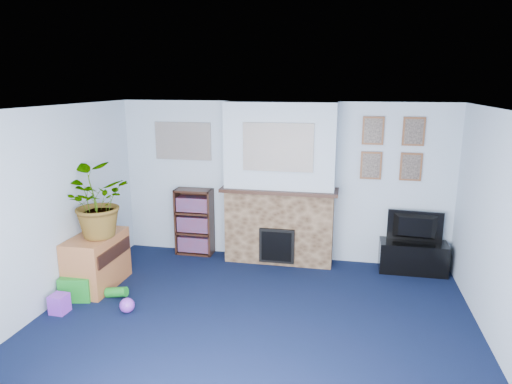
% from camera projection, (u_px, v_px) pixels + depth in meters
% --- Properties ---
extents(floor, '(5.00, 4.50, 0.01)m').
position_uv_depth(floor, '(250.00, 329.00, 5.05)').
color(floor, black).
rests_on(floor, ground).
extents(ceiling, '(5.00, 4.50, 0.01)m').
position_uv_depth(ceiling, '(250.00, 110.00, 4.49)').
color(ceiling, white).
rests_on(ceiling, wall_back).
extents(wall_back, '(5.00, 0.04, 2.40)m').
position_uv_depth(wall_back, '(282.00, 182.00, 6.91)').
color(wall_back, '#AFC0D3').
rests_on(wall_back, ground).
extents(wall_front, '(5.00, 0.04, 2.40)m').
position_uv_depth(wall_front, '(167.00, 343.00, 2.62)').
color(wall_front, '#AFC0D3').
rests_on(wall_front, ground).
extents(wall_left, '(0.04, 4.50, 2.40)m').
position_uv_depth(wall_left, '(39.00, 213.00, 5.25)').
color(wall_left, '#AFC0D3').
rests_on(wall_left, ground).
extents(wall_right, '(0.04, 4.50, 2.40)m').
position_uv_depth(wall_right, '(510.00, 242.00, 4.28)').
color(wall_right, '#AFC0D3').
rests_on(wall_right, ground).
extents(chimney_breast, '(1.72, 0.50, 2.40)m').
position_uv_depth(chimney_breast, '(280.00, 186.00, 6.72)').
color(chimney_breast, brown).
rests_on(chimney_breast, ground).
extents(collage_main, '(1.00, 0.03, 0.68)m').
position_uv_depth(collage_main, '(278.00, 147.00, 6.38)').
color(collage_main, gray).
rests_on(collage_main, chimney_breast).
extents(collage_left, '(0.90, 0.03, 0.58)m').
position_uv_depth(collage_left, '(183.00, 141.00, 7.06)').
color(collage_left, gray).
rests_on(collage_left, wall_back).
extents(portrait_tl, '(0.30, 0.03, 0.40)m').
position_uv_depth(portrait_tl, '(373.00, 131.00, 6.45)').
color(portrait_tl, brown).
rests_on(portrait_tl, wall_back).
extents(portrait_tr, '(0.30, 0.03, 0.40)m').
position_uv_depth(portrait_tr, '(414.00, 131.00, 6.34)').
color(portrait_tr, brown).
rests_on(portrait_tr, wall_back).
extents(portrait_bl, '(0.30, 0.03, 0.40)m').
position_uv_depth(portrait_bl, '(371.00, 165.00, 6.57)').
color(portrait_bl, brown).
rests_on(portrait_bl, wall_back).
extents(portrait_br, '(0.30, 0.03, 0.40)m').
position_uv_depth(portrait_br, '(411.00, 167.00, 6.46)').
color(portrait_br, brown).
rests_on(portrait_br, wall_back).
extents(tv_stand, '(0.94, 0.39, 0.44)m').
position_uv_depth(tv_stand, '(413.00, 257.00, 6.55)').
color(tv_stand, black).
rests_on(tv_stand, ground).
extents(television, '(0.77, 0.16, 0.44)m').
position_uv_depth(television, '(415.00, 227.00, 6.47)').
color(television, black).
rests_on(television, tv_stand).
extents(bookshelf, '(0.58, 0.28, 1.05)m').
position_uv_depth(bookshelf, '(195.00, 223.00, 7.20)').
color(bookshelf, black).
rests_on(bookshelf, ground).
extents(sideboard, '(0.51, 0.91, 0.71)m').
position_uv_depth(sideboard, '(97.00, 261.00, 6.06)').
color(sideboard, '#AB6336').
rests_on(sideboard, ground).
extents(potted_plant, '(0.88, 0.77, 0.93)m').
position_uv_depth(potted_plant, '(93.00, 202.00, 5.81)').
color(potted_plant, '#26661E').
rests_on(potted_plant, sideboard).
extents(mantel_clock, '(0.10, 0.06, 0.13)m').
position_uv_depth(mantel_clock, '(271.00, 184.00, 6.69)').
color(mantel_clock, gold).
rests_on(mantel_clock, chimney_breast).
extents(mantel_candle, '(0.05, 0.05, 0.17)m').
position_uv_depth(mantel_candle, '(297.00, 184.00, 6.61)').
color(mantel_candle, '#B2BFC6').
rests_on(mantel_candle, chimney_breast).
extents(mantel_teddy, '(0.12, 0.12, 0.12)m').
position_uv_depth(mantel_teddy, '(238.00, 182.00, 6.79)').
color(mantel_teddy, gray).
rests_on(mantel_teddy, chimney_breast).
extents(mantel_can, '(0.05, 0.05, 0.11)m').
position_uv_depth(mantel_can, '(331.00, 187.00, 6.52)').
color(mantel_can, purple).
rests_on(mantel_can, chimney_breast).
extents(green_crate, '(0.44, 0.38, 0.31)m').
position_uv_depth(green_crate, '(78.00, 288.00, 5.76)').
color(green_crate, '#198C26').
rests_on(green_crate, ground).
extents(toy_ball, '(0.18, 0.18, 0.18)m').
position_uv_depth(toy_ball, '(127.00, 305.00, 5.41)').
color(toy_ball, purple).
rests_on(toy_ball, ground).
extents(toy_block, '(0.19, 0.19, 0.23)m').
position_uv_depth(toy_block, '(59.00, 304.00, 5.40)').
color(toy_block, purple).
rests_on(toy_block, ground).
extents(toy_tube, '(0.29, 0.13, 0.17)m').
position_uv_depth(toy_tube, '(117.00, 292.00, 5.79)').
color(toy_tube, '#198C26').
rests_on(toy_tube, ground).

